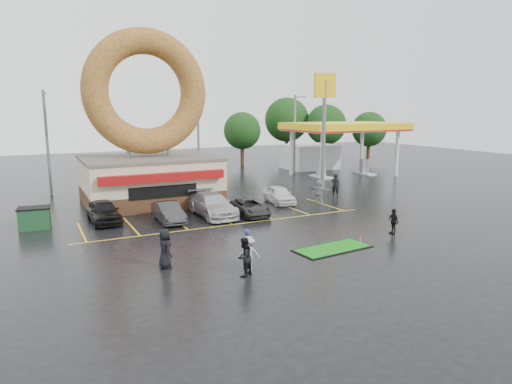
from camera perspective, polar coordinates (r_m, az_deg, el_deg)
name	(u,v)px	position (r m, az deg, el deg)	size (l,w,h in m)	color
ground	(256,238)	(26.81, 0.02, -5.71)	(120.00, 120.00, 0.00)	black
donut_shop	(148,147)	(37.11, -13.29, 5.53)	(10.20, 8.70, 13.50)	#472B19
gas_station	(329,141)	(54.24, 9.06, 6.32)	(12.30, 13.65, 5.90)	silver
shell_sign	(324,109)	(42.77, 8.53, 10.20)	(2.20, 0.36, 10.60)	slate
streetlight_left	(47,140)	(43.04, -24.66, 5.92)	(0.40, 2.21, 9.00)	slate
streetlight_mid	(199,135)	(46.68, -7.19, 7.06)	(0.40, 2.21, 9.00)	slate
streetlight_right	(295,132)	(52.78, 4.91, 7.48)	(0.40, 2.21, 9.00)	slate
tree_far_a	(326,125)	(65.01, 8.75, 8.29)	(5.60, 5.60, 8.00)	#332114
tree_far_b	(369,129)	(67.14, 13.96, 7.62)	(4.90, 4.90, 7.00)	#332114
tree_far_c	(287,120)	(66.18, 3.88, 8.99)	(6.30, 6.30, 9.00)	#332114
tree_far_d	(242,131)	(60.73, -1.74, 7.65)	(4.90, 4.90, 7.00)	#332114
car_black	(104,211)	(31.78, -18.52, -2.31)	(1.76, 4.37, 1.49)	black
car_dgrey	(168,212)	(30.84, -10.89, -2.49)	(1.40, 4.00, 1.32)	#2C2C2E
car_silver	(213,205)	(32.05, -5.44, -1.62)	(2.22, 5.47, 1.59)	#B4B3B9
car_grey	(249,207)	(32.20, -0.83, -1.90)	(1.94, 4.20, 1.17)	#29292B
car_white	(279,195)	(36.30, 2.90, -0.32)	(1.64, 4.07, 1.39)	silver
person_blue	(248,248)	(21.75, -0.95, -7.02)	(0.68, 0.44, 1.86)	navy
person_blackjkt	(244,257)	(20.62, -1.52, -8.13)	(0.87, 0.67, 1.78)	black
person_hoodie	(248,254)	(21.21, -0.95, -7.73)	(1.08, 0.62, 1.68)	#9C9C9F
person_bystander	(165,249)	(22.05, -11.32, -6.95)	(0.92, 0.60, 1.88)	black
person_cameraman	(393,221)	(28.62, 16.78, -3.53)	(0.90, 0.38, 1.54)	black
person_walker_near	(319,191)	(37.12, 7.89, 0.16)	(1.67, 0.53, 1.80)	gray
person_walker_far	(335,185)	(39.65, 9.90, 0.86)	(0.71, 0.47, 1.95)	black
dumpster	(35,219)	(31.76, -25.94, -3.01)	(1.80, 1.20, 1.30)	#1C4927
putting_green	(333,248)	(25.03, 9.57, -6.96)	(4.44, 2.26, 0.54)	black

